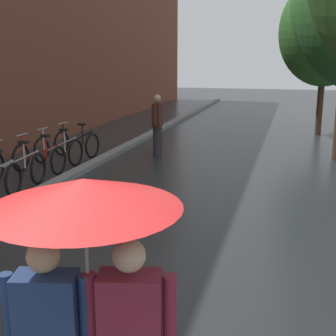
{
  "coord_description": "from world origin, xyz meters",
  "views": [
    {
      "loc": [
        1.7,
        -1.77,
        2.71
      ],
      "look_at": [
        0.21,
        3.54,
        1.35
      ],
      "focal_mm": 47.77,
      "sensor_mm": 36.0,
      "label": 1
    }
  ],
  "objects_px": {
    "parked_bicycle_7": "(77,144)",
    "parked_bicycle_6": "(58,150)",
    "couple_under_umbrella": "(87,275)",
    "parked_bicycle_4": "(17,167)",
    "street_tree_3": "(326,31)",
    "parked_bicycle_5": "(39,158)",
    "pedestrian_walking_midground": "(158,125)"
  },
  "relations": [
    {
      "from": "parked_bicycle_7",
      "to": "parked_bicycle_6",
      "type": "bearing_deg",
      "value": -90.79
    },
    {
      "from": "parked_bicycle_7",
      "to": "couple_under_umbrella",
      "type": "height_order",
      "value": "couple_under_umbrella"
    },
    {
      "from": "parked_bicycle_4",
      "to": "street_tree_3",
      "type": "bearing_deg",
      "value": 51.95
    },
    {
      "from": "parked_bicycle_5",
      "to": "parked_bicycle_7",
      "type": "height_order",
      "value": "same"
    },
    {
      "from": "street_tree_3",
      "to": "couple_under_umbrella",
      "type": "bearing_deg",
      "value": -98.08
    },
    {
      "from": "parked_bicycle_7",
      "to": "pedestrian_walking_midground",
      "type": "xyz_separation_m",
      "value": [
        2.2,
        0.59,
        0.52
      ]
    },
    {
      "from": "parked_bicycle_4",
      "to": "couple_under_umbrella",
      "type": "relative_size",
      "value": 0.57
    },
    {
      "from": "parked_bicycle_4",
      "to": "parked_bicycle_5",
      "type": "relative_size",
      "value": 1.05
    },
    {
      "from": "couple_under_umbrella",
      "to": "parked_bicycle_6",
      "type": "bearing_deg",
      "value": 120.6
    },
    {
      "from": "street_tree_3",
      "to": "couple_under_umbrella",
      "type": "distance_m",
      "value": 14.92
    },
    {
      "from": "parked_bicycle_6",
      "to": "pedestrian_walking_midground",
      "type": "height_order",
      "value": "pedestrian_walking_midground"
    },
    {
      "from": "parked_bicycle_5",
      "to": "pedestrian_walking_midground",
      "type": "bearing_deg",
      "value": 49.55
    },
    {
      "from": "parked_bicycle_4",
      "to": "pedestrian_walking_midground",
      "type": "distance_m",
      "value": 4.13
    },
    {
      "from": "parked_bicycle_4",
      "to": "parked_bicycle_6",
      "type": "relative_size",
      "value": 1.02
    },
    {
      "from": "parked_bicycle_4",
      "to": "parked_bicycle_5",
      "type": "xyz_separation_m",
      "value": [
        0.03,
        0.89,
        0.0
      ]
    },
    {
      "from": "couple_under_umbrella",
      "to": "pedestrian_walking_midground",
      "type": "distance_m",
      "value": 9.79
    },
    {
      "from": "parked_bicycle_5",
      "to": "street_tree_3",
      "type": "bearing_deg",
      "value": 48.99
    },
    {
      "from": "couple_under_umbrella",
      "to": "street_tree_3",
      "type": "bearing_deg",
      "value": 81.92
    },
    {
      "from": "street_tree_3",
      "to": "parked_bicycle_4",
      "type": "xyz_separation_m",
      "value": [
        -6.72,
        -8.59,
        -3.23
      ]
    },
    {
      "from": "parked_bicycle_5",
      "to": "parked_bicycle_7",
      "type": "bearing_deg",
      "value": 90.45
    },
    {
      "from": "parked_bicycle_4",
      "to": "parked_bicycle_6",
      "type": "height_order",
      "value": "same"
    },
    {
      "from": "parked_bicycle_7",
      "to": "street_tree_3",
      "type": "bearing_deg",
      "value": 40.47
    },
    {
      "from": "street_tree_3",
      "to": "parked_bicycle_6",
      "type": "xyz_separation_m",
      "value": [
        -6.73,
        -6.74,
        -3.23
      ]
    },
    {
      "from": "parked_bicycle_4",
      "to": "pedestrian_walking_midground",
      "type": "height_order",
      "value": "pedestrian_walking_midground"
    },
    {
      "from": "couple_under_umbrella",
      "to": "parked_bicycle_7",
      "type": "bearing_deg",
      "value": 117.58
    },
    {
      "from": "pedestrian_walking_midground",
      "to": "street_tree_3",
      "type": "bearing_deg",
      "value": 48.7
    },
    {
      "from": "pedestrian_walking_midground",
      "to": "parked_bicycle_7",
      "type": "bearing_deg",
      "value": -165.0
    },
    {
      "from": "parked_bicycle_4",
      "to": "parked_bicycle_7",
      "type": "xyz_separation_m",
      "value": [
        0.01,
        2.86,
        0.0
      ]
    },
    {
      "from": "parked_bicycle_6",
      "to": "parked_bicycle_7",
      "type": "xyz_separation_m",
      "value": [
        0.01,
        1.01,
        0.0
      ]
    },
    {
      "from": "parked_bicycle_6",
      "to": "street_tree_3",
      "type": "bearing_deg",
      "value": 45.05
    },
    {
      "from": "street_tree_3",
      "to": "parked_bicycle_5",
      "type": "relative_size",
      "value": 5.07
    },
    {
      "from": "parked_bicycle_4",
      "to": "parked_bicycle_7",
      "type": "relative_size",
      "value": 0.99
    }
  ]
}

